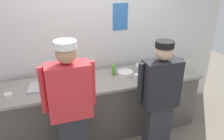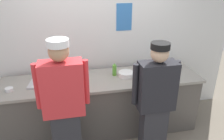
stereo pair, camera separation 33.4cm
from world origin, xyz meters
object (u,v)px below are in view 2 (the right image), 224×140
Objects in this scene: ramekin_yellow_sauce at (70,84)px; mixing_bowl_steel at (146,70)px; plate_stack_front at (126,74)px; plate_stack_rear at (169,72)px; ramekin_green_sauce at (72,78)px; sheet_tray at (47,83)px; deli_cup at (136,78)px; squeeze_bottle_primary at (114,70)px; chef_center at (155,101)px; chef_near_left at (64,105)px; ramekin_orange_sauce at (159,69)px; ramekin_red_sauce at (9,89)px.

mixing_bowl_steel is at bearing 5.73° from ramekin_yellow_sauce.
plate_stack_front is 0.78× the size of mixing_bowl_steel.
plate_stack_rear is 2.74× the size of ramekin_green_sauce.
sheet_tray is 1.29m from deli_cup.
sheet_tray is at bearing -175.58° from squeeze_bottle_primary.
chef_center is at bearing -66.51° from squeeze_bottle_primary.
squeeze_bottle_primary is at bearing 3.29° from ramekin_green_sauce.
squeeze_bottle_primary is (-0.83, 0.15, 0.06)m from plate_stack_rear.
chef_near_left is 18.48× the size of deli_cup.
chef_center is 0.56m from deli_cup.
deli_cup is at bearing -147.21° from ramekin_orange_sauce.
chef_near_left is at bearing -144.45° from plate_stack_front.
plate_stack_rear is at bearing 20.54° from chef_near_left.
ramekin_green_sauce is at bearing 80.34° from chef_near_left.
ramekin_red_sauce is (-0.49, -0.12, 0.01)m from sheet_tray.
deli_cup is (0.92, -0.23, 0.02)m from ramekin_green_sauce.
plate_stack_front is 0.33m from mixing_bowl_steel.
sheet_tray is 0.51m from ramekin_red_sauce.
ramekin_yellow_sauce is (-0.69, -0.19, -0.07)m from squeeze_bottle_primary.
plate_stack_rear is 1.49m from ramekin_green_sauce.
ramekin_red_sauce is at bearing -172.44° from squeeze_bottle_primary.
squeeze_bottle_primary is 0.77m from ramekin_orange_sauce.
squeeze_bottle_primary is at bearing 155.23° from plate_stack_front.
ramekin_green_sauce is (-1.49, 0.11, -0.01)m from plate_stack_rear.
ramekin_green_sauce is at bearing -176.71° from squeeze_bottle_primary.
chef_center reaches higher than squeeze_bottle_primary.
plate_stack_rear is 2.33m from ramekin_red_sauce.
plate_stack_front is at bearing 104.26° from chef_center.
deli_cup is at bearing -8.33° from sheet_tray.
chef_near_left is 19.08× the size of ramekin_yellow_sauce.
ramekin_green_sauce reaches higher than ramekin_yellow_sauce.
ramekin_yellow_sauce is at bearing 149.39° from chef_center.
chef_center reaches higher than mixing_bowl_steel.
chef_center is 18.94× the size of ramekin_green_sauce.
ramekin_red_sauce is at bearing 177.89° from deli_cup.
mixing_bowl_steel is at bearing -1.81° from ramekin_green_sauce.
chef_center is 1.27m from ramekin_green_sauce.
deli_cup is at bearing -44.82° from squeeze_bottle_primary.
ramekin_green_sauce is (0.12, 0.71, -0.00)m from chef_near_left.
plate_stack_front is 1.18× the size of squeeze_bottle_primary.
plate_stack_front is (-0.19, 0.74, 0.06)m from chef_center.
chef_center is 0.76m from mixing_bowl_steel.
plate_stack_rear is 1.84m from sheet_tray.
plate_stack_rear is 2.22× the size of ramekin_red_sauce.
squeeze_bottle_primary reaches higher than deli_cup.
ramekin_orange_sauce is at bearing 32.79° from deli_cup.
chef_near_left reaches higher than chef_center.
plate_stack_rear is (0.48, 0.66, 0.06)m from chef_center.
ramekin_green_sauce is at bearing 6.54° from sheet_tray.
plate_stack_rear is 0.22m from ramekin_orange_sauce.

